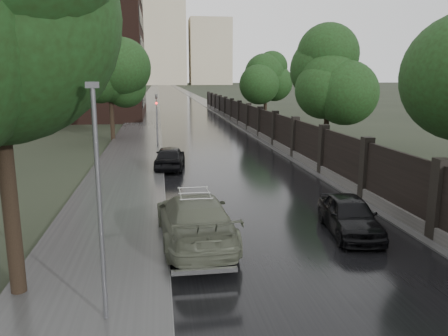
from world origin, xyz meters
TOP-DOWN VIEW (x-y plane):
  - road at (0.00, 190.00)m, footprint 8.00×420.00m
  - sidewalk_left at (-6.00, 190.00)m, footprint 4.00×420.00m
  - verge_right at (5.50, 190.00)m, footprint 3.00×420.00m
  - fence_right at (4.60, 32.01)m, footprint 0.45×75.72m
  - tree_left_far at (-8.00, 30.00)m, footprint 4.25×4.25m
  - tree_right_b at (7.50, 22.00)m, footprint 4.08×4.08m
  - tree_right_c at (7.50, 40.00)m, footprint 4.08×4.08m
  - lamp_post at (-5.40, 1.50)m, footprint 0.25×0.12m
  - traffic_light at (-4.30, 24.99)m, footprint 0.16×0.32m
  - brick_building at (-18.00, 52.00)m, footprint 24.00×18.00m
  - stalinist_tower at (0.00, 300.00)m, footprint 92.00×30.00m
  - volga_sedan at (-3.12, 5.99)m, footprint 2.49×5.53m
  - hatchback_left at (-3.60, 17.55)m, footprint 2.03×4.17m
  - car_right_near at (2.10, 6.00)m, footprint 1.96×3.93m

SIDE VIEW (x-z plane):
  - road at x=0.00m, z-range 0.00..0.02m
  - verge_right at x=5.50m, z-range 0.00..0.08m
  - sidewalk_left at x=-6.00m, z-range 0.00..0.16m
  - car_right_near at x=2.10m, z-range 0.00..1.29m
  - hatchback_left at x=-3.60m, z-range 0.00..1.37m
  - volga_sedan at x=-3.12m, z-range 0.00..1.57m
  - fence_right at x=4.60m, z-range -0.34..2.36m
  - traffic_light at x=-4.30m, z-range 0.40..4.40m
  - lamp_post at x=-5.40m, z-range 0.12..5.23m
  - tree_right_b at x=7.50m, z-range 1.44..8.46m
  - tree_right_c at x=7.50m, z-range 1.44..8.46m
  - tree_left_far at x=-8.00m, z-range 1.55..8.94m
  - brick_building at x=-18.00m, z-range 0.00..20.00m
  - stalinist_tower at x=0.00m, z-range -41.12..117.88m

